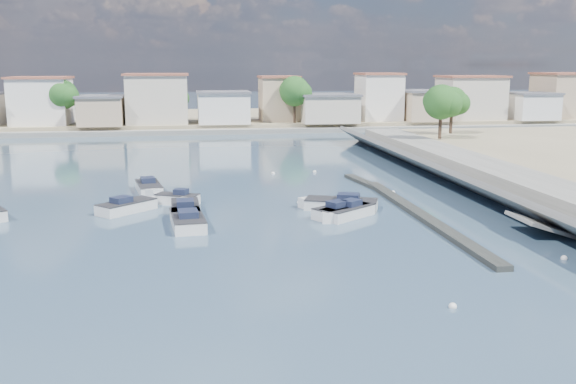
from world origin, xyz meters
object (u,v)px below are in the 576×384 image
(motorboat_a, at_px, (185,209))
(motorboat_b, at_px, (129,207))
(motorboat_d, at_px, (345,213))
(motorboat_g, at_px, (149,189))
(motorboat_h, at_px, (343,211))
(motorboat_f, at_px, (175,199))
(motorboat_c, at_px, (337,204))
(motorboat_e, at_px, (187,220))

(motorboat_a, relative_size, motorboat_b, 1.27)
(motorboat_d, bearing_deg, motorboat_a, 165.18)
(motorboat_g, bearing_deg, motorboat_a, -70.20)
(motorboat_d, bearing_deg, motorboat_h, 89.35)
(motorboat_h, bearing_deg, motorboat_d, -90.65)
(motorboat_d, xyz_separation_m, motorboat_h, (0.01, 0.54, 0.00))
(motorboat_a, bearing_deg, motorboat_d, -14.82)
(motorboat_a, xyz_separation_m, motorboat_h, (11.71, -2.56, -0.00))
(motorboat_f, relative_size, motorboat_h, 0.81)
(motorboat_a, relative_size, motorboat_c, 0.94)
(motorboat_b, height_order, motorboat_g, same)
(motorboat_a, distance_m, motorboat_f, 3.91)
(motorboat_a, relative_size, motorboat_h, 1.24)
(motorboat_e, relative_size, motorboat_h, 1.29)
(motorboat_d, height_order, motorboat_g, same)
(motorboat_a, height_order, motorboat_b, same)
(motorboat_c, distance_m, motorboat_g, 17.44)
(motorboat_c, distance_m, motorboat_e, 12.16)
(motorboat_e, bearing_deg, motorboat_f, 97.47)
(motorboat_e, bearing_deg, motorboat_g, 105.07)
(motorboat_a, bearing_deg, motorboat_h, -12.33)
(motorboat_b, relative_size, motorboat_d, 0.99)
(motorboat_e, xyz_separation_m, motorboat_g, (-3.32, 12.35, 0.00))
(motorboat_g, bearing_deg, motorboat_e, -74.93)
(motorboat_g, distance_m, motorboat_h, 18.73)
(motorboat_d, relative_size, motorboat_h, 0.98)
(motorboat_b, relative_size, motorboat_g, 0.81)
(motorboat_d, distance_m, motorboat_f, 14.30)
(motorboat_b, xyz_separation_m, motorboat_c, (16.10, -1.70, 0.00))
(motorboat_b, distance_m, motorboat_h, 16.52)
(motorboat_a, height_order, motorboat_g, same)
(motorboat_c, bearing_deg, motorboat_d, -92.26)
(motorboat_a, bearing_deg, motorboat_f, 102.02)
(motorboat_b, bearing_deg, motorboat_f, 32.64)
(motorboat_b, distance_m, motorboat_c, 16.19)
(motorboat_b, relative_size, motorboat_e, 0.75)
(motorboat_h, bearing_deg, motorboat_b, 165.42)
(motorboat_f, bearing_deg, motorboat_g, 115.29)
(motorboat_c, bearing_deg, motorboat_e, -163.61)
(motorboat_e, relative_size, motorboat_f, 1.60)
(motorboat_c, distance_m, motorboat_d, 3.00)
(motorboat_b, height_order, motorboat_e, same)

